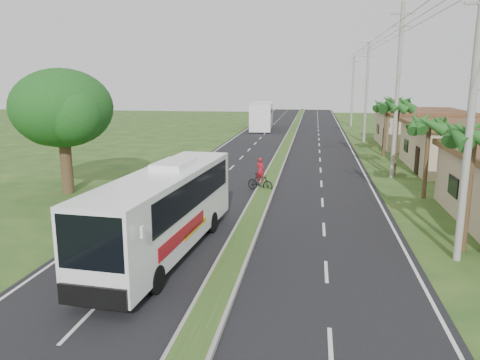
# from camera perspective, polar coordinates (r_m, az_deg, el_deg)

# --- Properties ---
(ground) EXTENTS (180.00, 180.00, 0.00)m
(ground) POSITION_cam_1_polar(r_m,az_deg,el_deg) (17.72, -1.11, -10.46)
(ground) COLOR #204519
(ground) RESTS_ON ground
(road_asphalt) EXTENTS (14.00, 160.00, 0.02)m
(road_asphalt) POSITION_cam_1_polar(r_m,az_deg,el_deg) (36.86, 4.35, 1.36)
(road_asphalt) COLOR black
(road_asphalt) RESTS_ON ground
(median_strip) EXTENTS (1.20, 160.00, 0.18)m
(median_strip) POSITION_cam_1_polar(r_m,az_deg,el_deg) (36.84, 4.35, 1.50)
(median_strip) COLOR gray
(median_strip) RESTS_ON ground
(lane_edge_left) EXTENTS (0.12, 160.00, 0.01)m
(lane_edge_left) POSITION_cam_1_polar(r_m,az_deg,el_deg) (37.98, -5.78, 1.63)
(lane_edge_left) COLOR silver
(lane_edge_left) RESTS_ON ground
(lane_edge_right) EXTENTS (0.12, 160.00, 0.01)m
(lane_edge_right) POSITION_cam_1_polar(r_m,az_deg,el_deg) (36.94, 14.76, 1.01)
(lane_edge_right) COLOR silver
(lane_edge_right) RESTS_ON ground
(shop_mid) EXTENTS (7.60, 10.60, 3.67)m
(shop_mid) POSITION_cam_1_polar(r_m,az_deg,el_deg) (40.01, 25.10, 3.78)
(shop_mid) COLOR tan
(shop_mid) RESTS_ON ground
(shop_far) EXTENTS (8.60, 11.60, 3.82)m
(shop_far) POSITION_cam_1_polar(r_m,az_deg,el_deg) (53.51, 21.07, 5.97)
(shop_far) COLOR tan
(shop_far) RESTS_ON ground
(palm_verge_a) EXTENTS (2.40, 2.40, 5.45)m
(palm_verge_a) POSITION_cam_1_polar(r_m,az_deg,el_deg) (20.17, 26.67, 4.95)
(palm_verge_a) COLOR #473321
(palm_verge_a) RESTS_ON ground
(palm_verge_b) EXTENTS (2.40, 2.40, 5.05)m
(palm_verge_b) POSITION_cam_1_polar(r_m,az_deg,el_deg) (28.96, 22.09, 6.33)
(palm_verge_b) COLOR #473321
(palm_verge_b) RESTS_ON ground
(palm_verge_c) EXTENTS (2.40, 2.40, 5.85)m
(palm_verge_c) POSITION_cam_1_polar(r_m,az_deg,el_deg) (35.65, 18.75, 8.69)
(palm_verge_c) COLOR #473321
(palm_verge_c) RESTS_ON ground
(palm_verge_d) EXTENTS (2.40, 2.40, 5.25)m
(palm_verge_d) POSITION_cam_1_polar(r_m,az_deg,el_deg) (44.64, 17.45, 8.57)
(palm_verge_d) COLOR #473321
(palm_verge_d) RESTS_ON ground
(shade_tree) EXTENTS (6.30, 6.00, 7.54)m
(shade_tree) POSITION_cam_1_polar(r_m,az_deg,el_deg) (30.19, -21.03, 7.88)
(shade_tree) COLOR #473321
(shade_tree) RESTS_ON ground
(utility_pole_a) EXTENTS (1.60, 0.28, 11.00)m
(utility_pole_a) POSITION_cam_1_polar(r_m,az_deg,el_deg) (19.00, 26.38, 7.46)
(utility_pole_a) COLOR gray
(utility_pole_a) RESTS_ON ground
(utility_pole_b) EXTENTS (3.20, 0.28, 12.00)m
(utility_pole_b) POSITION_cam_1_polar(r_m,az_deg,el_deg) (34.58, 18.61, 10.51)
(utility_pole_b) COLOR gray
(utility_pole_b) RESTS_ON ground
(utility_pole_c) EXTENTS (1.60, 0.28, 11.00)m
(utility_pole_c) POSITION_cam_1_polar(r_m,az_deg,el_deg) (54.42, 15.17, 10.39)
(utility_pole_c) COLOR gray
(utility_pole_c) RESTS_ON ground
(utility_pole_d) EXTENTS (1.60, 0.28, 10.50)m
(utility_pole_d) POSITION_cam_1_polar(r_m,az_deg,el_deg) (74.35, 13.57, 10.58)
(utility_pole_d) COLOR gray
(utility_pole_d) RESTS_ON ground
(coach_bus_main) EXTENTS (3.07, 11.14, 3.56)m
(coach_bus_main) POSITION_cam_1_polar(r_m,az_deg,el_deg) (18.65, -9.09, -3.11)
(coach_bus_main) COLOR white
(coach_bus_main) RESTS_ON ground
(coach_bus_far) EXTENTS (3.63, 13.08, 3.76)m
(coach_bus_far) POSITION_cam_1_polar(r_m,az_deg,el_deg) (68.16, 2.70, 8.04)
(coach_bus_far) COLOR white
(coach_bus_far) RESTS_ON ground
(motorcyclist) EXTENTS (1.83, 1.18, 2.12)m
(motorcyclist) POSITION_cam_1_polar(r_m,az_deg,el_deg) (29.29, 2.48, 0.09)
(motorcyclist) COLOR black
(motorcyclist) RESTS_ON ground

